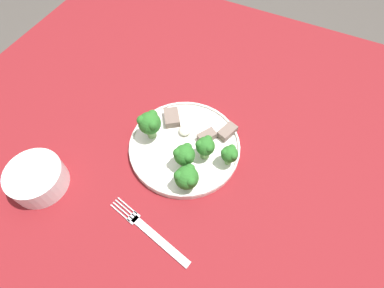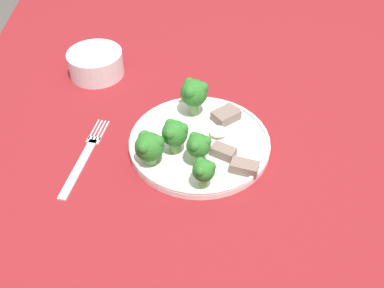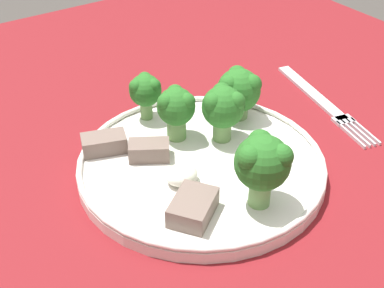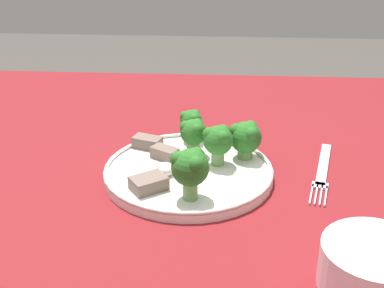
% 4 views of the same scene
% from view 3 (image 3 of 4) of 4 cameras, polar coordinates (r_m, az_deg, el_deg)
% --- Properties ---
extents(dinner_plate, '(0.26, 0.26, 0.02)m').
position_cam_3_polar(dinner_plate, '(0.56, 1.00, -2.22)').
color(dinner_plate, white).
rests_on(dinner_plate, table).
extents(fork, '(0.06, 0.20, 0.00)m').
position_cam_3_polar(fork, '(0.69, 13.73, 4.37)').
color(fork, silver).
rests_on(fork, table).
extents(broccoli_floret_near_rim_left, '(0.05, 0.05, 0.07)m').
position_cam_3_polar(broccoli_floret_near_rim_left, '(0.48, 7.53, -1.96)').
color(broccoli_floret_near_rim_left, '#709E56').
rests_on(broccoli_floret_near_rim_left, dinner_plate).
extents(broccoli_floret_center_left, '(0.04, 0.04, 0.05)m').
position_cam_3_polar(broccoli_floret_center_left, '(0.61, -5.01, 5.73)').
color(broccoli_floret_center_left, '#709E56').
rests_on(broccoli_floret_center_left, dinner_plate).
extents(broccoli_floret_back_left, '(0.04, 0.04, 0.06)m').
position_cam_3_polar(broccoli_floret_back_left, '(0.57, -1.71, 3.92)').
color(broccoli_floret_back_left, '#709E56').
rests_on(broccoli_floret_back_left, dinner_plate).
extents(broccoli_floret_front_left, '(0.05, 0.05, 0.06)m').
position_cam_3_polar(broccoli_floret_front_left, '(0.57, 3.33, 3.96)').
color(broccoli_floret_front_left, '#709E56').
rests_on(broccoli_floret_front_left, dinner_plate).
extents(broccoli_floret_center_back, '(0.05, 0.05, 0.06)m').
position_cam_3_polar(broccoli_floret_center_back, '(0.61, 5.01, 5.80)').
color(broccoli_floret_center_back, '#709E56').
rests_on(broccoli_floret_center_back, dinner_plate).
extents(meat_slice_front_slice, '(0.05, 0.04, 0.02)m').
position_cam_3_polar(meat_slice_front_slice, '(0.56, -4.60, -0.68)').
color(meat_slice_front_slice, '#756056').
rests_on(meat_slice_front_slice, dinner_plate).
extents(meat_slice_middle_slice, '(0.05, 0.04, 0.02)m').
position_cam_3_polar(meat_slice_middle_slice, '(0.57, -9.36, 0.08)').
color(meat_slice_middle_slice, '#756056').
rests_on(meat_slice_middle_slice, dinner_plate).
extents(meat_slice_rear_slice, '(0.06, 0.06, 0.02)m').
position_cam_3_polar(meat_slice_rear_slice, '(0.48, 0.60, -6.99)').
color(meat_slice_rear_slice, '#756056').
rests_on(meat_slice_rear_slice, dinner_plate).
extents(sauce_dollop, '(0.03, 0.03, 0.02)m').
position_cam_3_polar(sauce_dollop, '(0.52, -1.13, -3.32)').
color(sauce_dollop, silver).
rests_on(sauce_dollop, dinner_plate).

